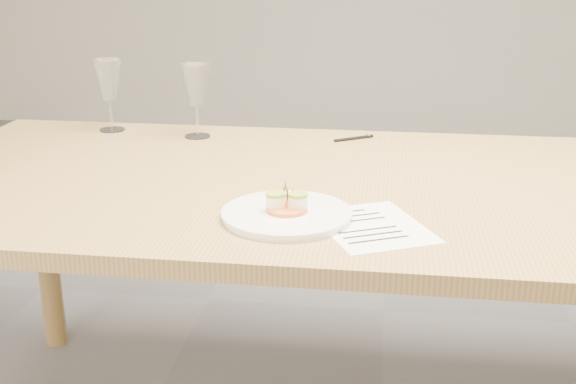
# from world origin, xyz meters

# --- Properties ---
(dining_table) EXTENTS (2.40, 1.00, 0.75)m
(dining_table) POSITION_xyz_m (0.00, 0.00, 0.68)
(dining_table) COLOR #AC874B
(dining_table) RESTS_ON ground
(dinner_plate) EXTENTS (0.27, 0.27, 0.07)m
(dinner_plate) POSITION_xyz_m (-0.22, -0.27, 0.76)
(dinner_plate) COLOR white
(dinner_plate) RESTS_ON dining_table
(recipe_sheet) EXTENTS (0.28, 0.31, 0.00)m
(recipe_sheet) POSITION_xyz_m (-0.04, -0.29, 0.75)
(recipe_sheet) COLOR white
(recipe_sheet) RESTS_ON dining_table
(ballpoint_pen) EXTENTS (0.11, 0.08, 0.01)m
(ballpoint_pen) POSITION_xyz_m (-0.11, 0.39, 0.75)
(ballpoint_pen) COLOR black
(ballpoint_pen) RESTS_ON dining_table
(wine_glass_0) EXTENTS (0.09, 0.09, 0.21)m
(wine_glass_0) POSITION_xyz_m (-0.84, 0.40, 0.90)
(wine_glass_0) COLOR white
(wine_glass_0) RESTS_ON dining_table
(wine_glass_1) EXTENTS (0.09, 0.09, 0.21)m
(wine_glass_1) POSITION_xyz_m (-0.57, 0.36, 0.90)
(wine_glass_1) COLOR white
(wine_glass_1) RESTS_ON dining_table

